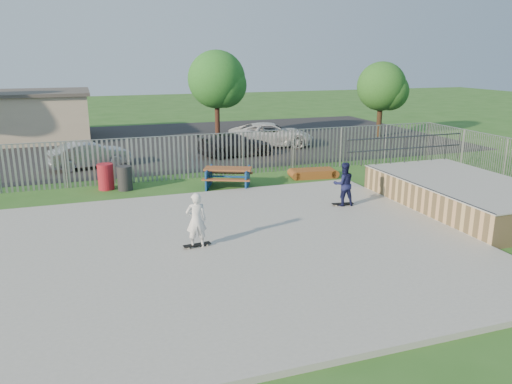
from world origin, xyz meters
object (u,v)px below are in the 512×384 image
object	(u,v)px
trash_bin_grey	(125,178)
tree_right	(381,87)
funbox	(313,173)
car_white	(271,135)
trash_bin_red	(106,177)
picnic_table	(228,177)
car_dark	(236,145)
tree_mid	(217,80)
skater_white	(196,220)
skater_navy	(344,184)
car_silver	(89,155)

from	to	relation	value
trash_bin_grey	tree_right	size ratio (longest dim) A/B	0.20
funbox	car_white	xyz separation A→B (m)	(1.01, 8.15, 0.56)
trash_bin_grey	car_white	world-z (taller)	car_white
funbox	tree_right	xyz separation A→B (m)	(9.44, 9.36, 3.22)
trash_bin_grey	trash_bin_red	bearing A→B (deg)	153.39
picnic_table	car_dark	xyz separation A→B (m)	(2.28, 6.42, 0.21)
trash_bin_grey	tree_mid	size ratio (longest dim) A/B	0.18
trash_bin_grey	skater_white	world-z (taller)	skater_white
picnic_table	funbox	bearing A→B (deg)	29.59
car_white	funbox	bearing A→B (deg)	-173.74
trash_bin_red	tree_mid	xyz separation A→B (m)	(7.81, 11.20, 3.37)
trash_bin_grey	skater_white	size ratio (longest dim) A/B	0.64
trash_bin_red	skater_white	size ratio (longest dim) A/B	0.68
trash_bin_red	trash_bin_grey	size ratio (longest dim) A/B	1.07
trash_bin_red	skater_navy	world-z (taller)	skater_navy
trash_bin_red	car_white	xyz separation A→B (m)	(10.15, 7.24, 0.20)
car_dark	tree_right	size ratio (longest dim) A/B	0.84
tree_right	car_dark	bearing A→B (deg)	-163.47
trash_bin_grey	car_white	xyz separation A→B (m)	(9.41, 7.61, 0.23)
car_white	skater_white	xyz separation A→B (m)	(-8.06, -15.27, 0.21)
car_silver	car_dark	bearing A→B (deg)	-100.02
car_dark	tree_mid	world-z (taller)	tree_mid
picnic_table	funbox	xyz separation A→B (m)	(4.20, 0.43, -0.24)
car_dark	skater_navy	bearing A→B (deg)	179.60
tree_mid	skater_navy	world-z (taller)	tree_mid
car_silver	tree_mid	bearing A→B (deg)	-65.41
car_dark	skater_navy	world-z (taller)	skater_navy
picnic_table	tree_right	world-z (taller)	tree_right
car_white	trash_bin_red	bearing A→B (deg)	138.79
trash_bin_grey	tree_mid	world-z (taller)	tree_mid
picnic_table	skater_white	world-z (taller)	skater_white
skater_navy	car_silver	bearing A→B (deg)	-42.93
funbox	car_white	size ratio (longest dim) A/B	0.38
car_dark	car_silver	bearing A→B (deg)	89.20
trash_bin_grey	tree_mid	distance (m)	13.98
trash_bin_grey	car_dark	bearing A→B (deg)	40.05
funbox	tree_mid	world-z (taller)	tree_mid
picnic_table	skater_white	xyz separation A→B (m)	(-2.85, -6.69, 0.52)
funbox	tree_mid	bearing A→B (deg)	103.90
car_silver	car_dark	distance (m)	7.79
tree_mid	tree_right	size ratio (longest dim) A/B	1.15
skater_white	picnic_table	bearing A→B (deg)	-109.42
trash_bin_red	car_silver	distance (m)	4.58
picnic_table	car_white	bearing A→B (deg)	82.53
tree_mid	skater_navy	size ratio (longest dim) A/B	3.63
picnic_table	skater_white	bearing A→B (deg)	-89.27
car_white	tree_mid	world-z (taller)	tree_mid
car_dark	tree_right	world-z (taller)	tree_right
picnic_table	skater_navy	distance (m)	5.42
trash_bin_red	car_silver	world-z (taller)	car_silver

